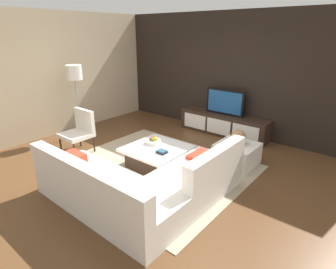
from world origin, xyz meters
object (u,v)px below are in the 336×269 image
sectional_couch (141,185)px  coffee_table (157,156)px  floor_lamp (74,76)px  ottoman (237,154)px  media_console (223,124)px  book_stack (162,152)px  television (225,102)px  fruit_bowl (153,141)px  decorative_ball (238,137)px  accent_chair_near (80,129)px

sectional_couch → coffee_table: (-0.59, 1.00, -0.08)m
floor_lamp → ottoman: floor_lamp is taller
media_console → book_stack: 2.43m
sectional_couch → floor_lamp: (-3.04, 1.03, 1.13)m
sectional_couch → floor_lamp: floor_lamp is taller
television → sectional_couch: (0.49, -3.30, -0.52)m
coffee_table → fruit_bowl: fruit_bowl is taller
coffee_table → ottoman: bearing=43.8°
floor_lamp → book_stack: 2.87m
media_console → sectional_couch: sectional_couch is taller
floor_lamp → decorative_ball: floor_lamp is taller
accent_chair_near → fruit_bowl: size_ratio=3.11×
television → book_stack: 2.46m
sectional_couch → accent_chair_near: accent_chair_near is taller
accent_chair_near → floor_lamp: floor_lamp is taller
coffee_table → ottoman: size_ratio=1.49×
floor_lamp → book_stack: (2.68, -0.15, -1.01)m
ottoman → decorative_ball: size_ratio=2.53×
sectional_couch → book_stack: (-0.36, 0.88, 0.12)m
fruit_bowl → decorative_ball: 1.57m
media_console → fruit_bowl: bearing=-97.2°
fruit_bowl → television: bearing=82.8°
fruit_bowl → decorative_ball: bearing=36.6°
media_console → coffee_table: bearing=-92.5°
accent_chair_near → book_stack: bearing=19.6°
sectional_couch → decorative_ball: 2.11m
sectional_couch → fruit_bowl: 1.35m
television → media_console: bearing=-90.0°
floor_lamp → ottoman: 3.86m
coffee_table → book_stack: size_ratio=5.85×
ottoman → decorative_ball: bearing=0.0°
media_console → ottoman: media_console is taller
sectional_couch → accent_chair_near: bearing=166.8°
television → coffee_table: television is taller
television → decorative_ball: (0.98, -1.26, -0.26)m
accent_chair_near → ottoman: accent_chair_near is taller
media_console → coffee_table: 2.30m
coffee_table → ottoman: (1.08, 1.03, -0.00)m
sectional_couch → decorative_ball: size_ratio=8.40×
fruit_bowl → decorative_ball: (1.26, 0.93, 0.10)m
ottoman → fruit_bowl: size_ratio=2.50×
coffee_table → decorative_ball: bearing=43.8°
coffee_table → fruit_bowl: 0.31m
sectional_couch → floor_lamp: 3.40m
media_console → television: bearing=90.0°
sectional_couch → coffee_table: size_ratio=2.23×
television → floor_lamp: floor_lamp is taller
coffee_table → book_stack: (0.23, -0.12, 0.20)m
sectional_couch → coffee_table: sectional_couch is taller
ottoman → fruit_bowl: bearing=-143.4°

